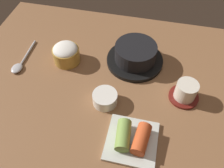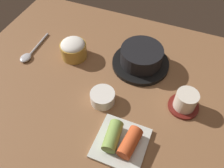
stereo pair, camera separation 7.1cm
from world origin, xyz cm
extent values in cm
cube|color=brown|center=(0.00, 0.00, 1.00)|extent=(100.00, 76.00, 2.00)
cylinder|color=black|center=(7.05, 11.99, 2.73)|extent=(19.69, 19.69, 1.46)
cylinder|color=black|center=(7.05, 11.99, 6.35)|extent=(14.20, 14.20, 5.78)
cylinder|color=#D15619|center=(7.05, 11.99, 8.95)|extent=(12.49, 12.49, 0.60)
cylinder|color=#B78C38|center=(-16.33, 7.26, 4.71)|extent=(9.17, 9.17, 5.42)
ellipsoid|color=white|center=(-16.33, 7.26, 7.42)|extent=(8.43, 8.43, 3.21)
cylinder|color=maroon|center=(24.39, -0.36, 2.40)|extent=(9.22, 9.22, 0.80)
cylinder|color=silver|center=(24.39, -0.36, 5.63)|extent=(6.47, 6.47, 5.66)
cylinder|color=#C6D18C|center=(24.39, -0.36, 8.16)|extent=(5.50, 5.50, 0.40)
cylinder|color=white|center=(0.97, -7.05, 3.94)|extent=(7.52, 7.52, 3.88)
cylinder|color=#386B2D|center=(0.97, -7.05, 5.58)|extent=(6.17, 6.17, 0.50)
cube|color=silver|center=(11.11, -18.13, 2.50)|extent=(13.72, 13.72, 1.00)
cylinder|color=#7A9E47|center=(8.70, -18.13, 4.92)|extent=(4.55, 8.54, 3.84)
cylinder|color=#C64C23|center=(13.51, -18.13, 4.92)|extent=(4.85, 8.65, 3.84)
cylinder|color=#B7B7BC|center=(-31.54, 6.61, 2.40)|extent=(1.15, 14.67, 0.80)
ellipsoid|color=#B7B7BC|center=(-31.71, -0.71, 2.72)|extent=(3.60, 4.68, 1.26)
camera|label=1|loc=(11.80, -45.34, 60.85)|focal=36.87mm
camera|label=2|loc=(18.60, -43.21, 60.85)|focal=36.87mm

